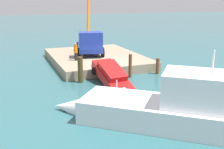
{
  "coord_description": "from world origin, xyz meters",
  "views": [
    {
      "loc": [
        23.76,
        -9.17,
        6.73
      ],
      "look_at": [
        2.83,
        -0.85,
        0.51
      ],
      "focal_mm": 44.04,
      "sensor_mm": 36.0,
      "label": 1
    }
  ],
  "objects_px": {
    "salvaged_car": "(112,76)",
    "moored_yacht": "(162,115)",
    "crane_truck": "(90,42)",
    "dock_worker": "(76,52)"
  },
  "relations": [
    {
      "from": "salvaged_car",
      "to": "moored_yacht",
      "type": "distance_m",
      "value": 7.76
    },
    {
      "from": "crane_truck",
      "to": "dock_worker",
      "type": "relative_size",
      "value": 5.86
    },
    {
      "from": "crane_truck",
      "to": "moored_yacht",
      "type": "relative_size",
      "value": 0.77
    },
    {
      "from": "moored_yacht",
      "to": "crane_truck",
      "type": "bearing_deg",
      "value": 176.74
    },
    {
      "from": "moored_yacht",
      "to": "salvaged_car",
      "type": "bearing_deg",
      "value": 179.05
    },
    {
      "from": "crane_truck",
      "to": "salvaged_car",
      "type": "distance_m",
      "value": 8.76
    },
    {
      "from": "dock_worker",
      "to": "salvaged_car",
      "type": "bearing_deg",
      "value": 12.53
    },
    {
      "from": "crane_truck",
      "to": "dock_worker",
      "type": "distance_m",
      "value": 3.26
    },
    {
      "from": "salvaged_car",
      "to": "moored_yacht",
      "type": "relative_size",
      "value": 0.35
    },
    {
      "from": "salvaged_car",
      "to": "crane_truck",
      "type": "bearing_deg",
      "value": 174.67
    }
  ]
}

